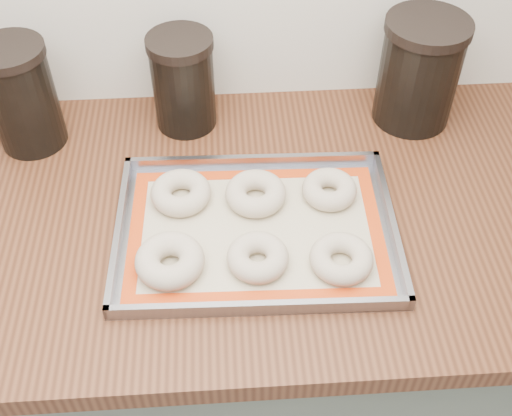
{
  "coord_description": "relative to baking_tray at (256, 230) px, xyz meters",
  "views": [
    {
      "loc": [
        -0.07,
        0.91,
        1.71
      ],
      "look_at": [
        -0.02,
        1.61,
        0.96
      ],
      "focal_mm": 45.0,
      "sensor_mm": 36.0,
      "label": 1
    }
  ],
  "objects": [
    {
      "name": "bagel_back_left",
      "position": [
        -0.12,
        0.08,
        0.02
      ],
      "size": [
        0.13,
        0.13,
        0.04
      ],
      "primitive_type": "torus",
      "rotation": [
        0.0,
        0.0,
        -0.24
      ],
      "color": "beige",
      "rests_on": "baking_mat"
    },
    {
      "name": "bagel_front_left",
      "position": [
        -0.14,
        -0.07,
        0.02
      ],
      "size": [
        0.13,
        0.13,
        0.04
      ],
      "primitive_type": "torus",
      "rotation": [
        0.0,
        0.0,
        0.2
      ],
      "color": "beige",
      "rests_on": "baking_mat"
    },
    {
      "name": "canister_mid",
      "position": [
        -0.12,
        0.3,
        0.09
      ],
      "size": [
        0.12,
        0.12,
        0.19
      ],
      "color": "black",
      "rests_on": "countertop"
    },
    {
      "name": "bagel_front_right",
      "position": [
        0.13,
        -0.08,
        0.01
      ],
      "size": [
        0.12,
        0.12,
        0.03
      ],
      "primitive_type": "torus",
      "rotation": [
        0.0,
        0.0,
        -0.27
      ],
      "color": "beige",
      "rests_on": "baking_mat"
    },
    {
      "name": "baking_tray",
      "position": [
        0.0,
        0.0,
        0.0
      ],
      "size": [
        0.47,
        0.34,
        0.03
      ],
      "rotation": [
        0.0,
        0.0,
        -0.03
      ],
      "color": "gray",
      "rests_on": "countertop"
    },
    {
      "name": "cabinet",
      "position": [
        0.02,
        0.06,
        -0.48
      ],
      "size": [
        3.0,
        0.65,
        0.86
      ],
      "primitive_type": "cube",
      "color": "slate",
      "rests_on": "floor"
    },
    {
      "name": "countertop",
      "position": [
        0.02,
        0.06,
        -0.03
      ],
      "size": [
        3.06,
        0.68,
        0.04
      ],
      "primitive_type": "cube",
      "color": "brown",
      "rests_on": "cabinet"
    },
    {
      "name": "bagel_back_right",
      "position": [
        0.13,
        0.07,
        0.01
      ],
      "size": [
        0.11,
        0.11,
        0.03
      ],
      "primitive_type": "torus",
      "rotation": [
        0.0,
        0.0,
        0.19
      ],
      "color": "beige",
      "rests_on": "baking_mat"
    },
    {
      "name": "baking_mat",
      "position": [
        0.0,
        0.0,
        -0.0
      ],
      "size": [
        0.43,
        0.3,
        0.0
      ],
      "rotation": [
        0.0,
        0.0,
        -0.03
      ],
      "color": "#C6B793",
      "rests_on": "baking_tray"
    },
    {
      "name": "canister_left",
      "position": [
        -0.41,
        0.26,
        0.1
      ],
      "size": [
        0.13,
        0.13,
        0.2
      ],
      "color": "black",
      "rests_on": "countertop"
    },
    {
      "name": "bagel_front_mid",
      "position": [
        -0.0,
        -0.07,
        0.02
      ],
      "size": [
        0.12,
        0.12,
        0.04
      ],
      "primitive_type": "torus",
      "rotation": [
        0.0,
        0.0,
        0.21
      ],
      "color": "beige",
      "rests_on": "baking_mat"
    },
    {
      "name": "bagel_back_mid",
      "position": [
        0.0,
        0.07,
        0.02
      ],
      "size": [
        0.11,
        0.11,
        0.04
      ],
      "primitive_type": "torus",
      "rotation": [
        0.0,
        0.0,
        -0.09
      ],
      "color": "beige",
      "rests_on": "baking_mat"
    },
    {
      "name": "canister_right",
      "position": [
        0.33,
        0.29,
        0.1
      ],
      "size": [
        0.16,
        0.16,
        0.21
      ],
      "color": "black",
      "rests_on": "countertop"
    }
  ]
}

